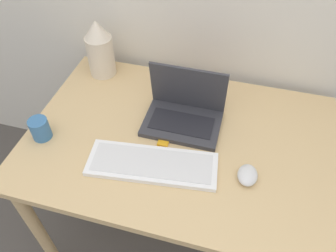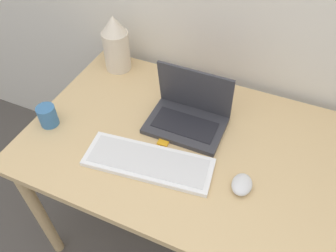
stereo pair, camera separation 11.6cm
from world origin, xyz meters
name	(u,v)px [view 1 (the left image)]	position (x,y,z in m)	size (l,w,h in m)	color
desk	(180,153)	(0.00, 0.40, 0.66)	(1.18, 0.80, 0.75)	tan
laptop	(184,111)	(-0.01, 0.50, 0.80)	(0.30, 0.21, 0.23)	#333338
keyboard	(152,164)	(-0.07, 0.24, 0.76)	(0.47, 0.21, 0.02)	white
mouse	(247,175)	(0.26, 0.28, 0.77)	(0.07, 0.09, 0.04)	silver
vase	(100,49)	(-0.45, 0.70, 0.88)	(0.12, 0.12, 0.26)	beige
mp3_player	(164,140)	(-0.06, 0.37, 0.76)	(0.04, 0.06, 0.01)	orange
mug	(40,129)	(-0.51, 0.27, 0.80)	(0.07, 0.07, 0.09)	teal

